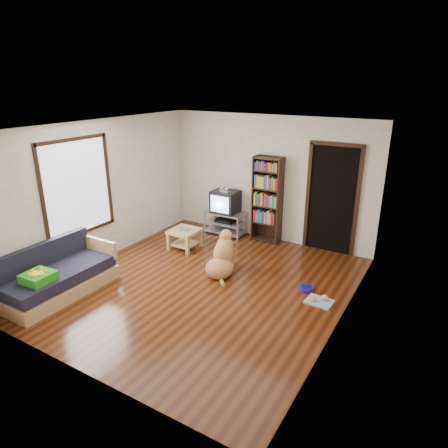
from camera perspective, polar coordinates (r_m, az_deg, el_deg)
The scene contains 18 objects.
ground at distance 6.79m, azimuth -2.93°, elevation -8.69°, with size 5.00×5.00×0.00m, color #56280E.
ceiling at distance 5.99m, azimuth -3.39°, elevation 13.65°, with size 5.00×5.00×0.00m, color white.
wall_back at distance 8.38m, azimuth 6.44°, elevation 6.39°, with size 4.50×4.50×0.00m, color silver.
wall_front at distance 4.57m, azimuth -20.92°, elevation -6.85°, with size 4.50×4.50×0.00m, color silver.
wall_left at distance 7.71m, azimuth -17.24°, elevation 4.39°, with size 5.00×5.00×0.00m, color silver.
wall_right at distance 5.42m, azimuth 17.07°, elevation -2.13°, with size 5.00×5.00×0.00m, color silver.
green_cushion at distance 6.59m, azimuth -25.00°, elevation -6.90°, with size 0.41×0.41×0.14m, color #1C9B1D.
laptop at distance 8.05m, azimuth -5.81°, elevation -0.80°, with size 0.30×0.19×0.02m, color #B5B6BA.
dog_bowl at distance 6.74m, azimuth 11.67°, elevation -9.01°, with size 0.22×0.22×0.08m, color #22148F.
grey_rag at distance 6.46m, azimuth 13.44°, elevation -10.74°, with size 0.40×0.32×0.03m, color #ACACAC.
window at distance 7.33m, azimuth -20.17°, elevation 4.90°, with size 0.03×1.46×1.70m.
doorway at distance 7.97m, azimuth 15.19°, elevation 3.74°, with size 1.03×0.05×2.19m.
tv_stand at distance 8.86m, azimuth 0.21°, elevation 0.33°, with size 0.90×0.45×0.50m.
crt_tv at distance 8.73m, azimuth 0.29°, elevation 3.29°, with size 0.55×0.52×0.58m.
bookshelf at distance 8.30m, azimuth 6.22°, elevation 4.13°, with size 0.60×0.30×1.80m.
sofa at distance 6.99m, azimuth -22.56°, elevation -7.08°, with size 0.80×1.80×0.80m.
coffee_table at distance 8.12m, azimuth -5.65°, elevation -1.60°, with size 0.55×0.55×0.40m.
dog at distance 7.06m, azimuth -0.27°, elevation -4.91°, with size 0.57×0.89×0.77m.
Camera 1 is at (3.33, -4.93, 3.27)m, focal length 32.00 mm.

